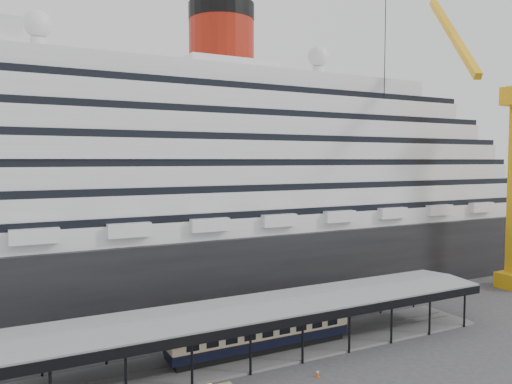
% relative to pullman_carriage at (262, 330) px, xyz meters
% --- Properties ---
extents(ground, '(200.00, 200.00, 0.00)m').
position_rel_pullman_carriage_xyz_m(ground, '(-0.51, -5.00, -2.42)').
color(ground, '#363639').
rests_on(ground, ground).
extents(cruise_ship, '(130.00, 30.00, 43.90)m').
position_rel_pullman_carriage_xyz_m(cruise_ship, '(-0.47, 27.00, 15.93)').
color(cruise_ship, black).
rests_on(cruise_ship, ground).
extents(platform_canopy, '(56.00, 9.18, 5.30)m').
position_rel_pullman_carriage_xyz_m(platform_canopy, '(-0.51, -0.00, -0.06)').
color(platform_canopy, slate).
rests_on(platform_canopy, ground).
extents(crane_yellow, '(23.83, 18.78, 47.60)m').
position_rel_pullman_carriage_xyz_m(crane_yellow, '(46.55, 5.54, 17.53)').
color(crane_yellow, '#F2B016').
rests_on(crane_yellow, ground).
extents(pullman_carriage, '(20.15, 2.82, 19.78)m').
position_rel_pullman_carriage_xyz_m(pullman_carriage, '(0.00, 0.00, 0.00)').
color(pullman_carriage, black).
rests_on(pullman_carriage, ground).
extents(traffic_cone_right, '(0.47, 0.47, 0.73)m').
position_rel_pullman_carriage_xyz_m(traffic_cone_right, '(1.93, -7.34, -2.06)').
color(traffic_cone_right, '#D54E0B').
rests_on(traffic_cone_right, ground).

